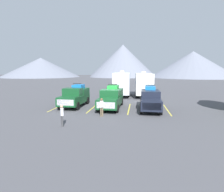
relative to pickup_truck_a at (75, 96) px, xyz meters
name	(u,v)px	position (x,y,z in m)	size (l,w,h in m)	color
ground_plane	(110,109)	(4.19, -1.15, -1.17)	(240.00, 240.00, 0.00)	#47474C
pickup_truck_a	(75,96)	(0.00, 0.00, 0.00)	(2.29, 5.28, 2.57)	#144723
pickup_truck_b	(111,97)	(4.22, -0.33, -0.02)	(2.28, 5.93, 2.55)	#144723
pickup_truck_c	(150,99)	(8.39, -0.74, -0.02)	(2.18, 5.78, 2.54)	black
lot_stripe_a	(59,107)	(-1.77, -0.61, -1.17)	(0.12, 5.50, 0.01)	gold
lot_stripe_b	(93,108)	(2.20, -0.61, -1.17)	(0.12, 5.50, 0.01)	gold
lot_stripe_c	(129,109)	(6.18, -0.61, -1.17)	(0.12, 5.50, 0.01)	gold
lot_stripe_d	(167,110)	(10.16, -0.61, -1.17)	(0.12, 5.50, 0.01)	gold
camper_trailer_a	(122,83)	(4.60, 8.73, 0.91)	(2.65, 7.27, 3.98)	silver
camper_trailer_b	(144,84)	(7.97, 8.64, 0.86)	(2.67, 7.27, 3.88)	white
person_a	(102,106)	(3.91, -4.33, -0.22)	(0.31, 0.31, 1.66)	#726047
person_b	(62,114)	(1.57, -7.60, -0.25)	(0.29, 0.31, 1.61)	#3F3F42
mountain_ridge	(149,65)	(12.60, 83.29, 5.44)	(154.07, 49.07, 17.72)	slate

